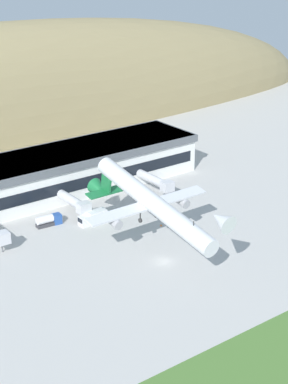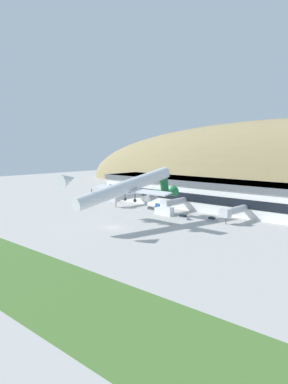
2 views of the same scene
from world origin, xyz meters
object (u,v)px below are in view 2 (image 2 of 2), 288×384
jetway_2 (233,211)px  fuel_truck (165,211)px  cargo_airplane (128,188)px  box_truck (155,206)px  jetway_0 (126,197)px  service_car_1 (212,220)px  terminal_building (200,191)px  service_car_0 (183,217)px  traffic_cone_0 (171,224)px  jetway_1 (173,202)px

jetway_2 → fuel_truck: bearing=-166.8°
cargo_airplane → box_truck: bearing=114.4°
jetway_0 → service_car_1: size_ratio=4.53×
terminal_building → cargo_airplane: size_ratio=1.92×
service_car_0 → traffic_cone_0: (3.12, -10.91, -0.38)m
fuel_truck → box_truck: (-10.22, 5.78, -0.11)m
jetway_0 → box_truck: (16.51, 0.88, -2.53)m
cargo_airplane → box_truck: cargo_airplane is taller
jetway_2 → service_car_0: 17.88m
jetway_1 → cargo_airplane: 30.37m
jetway_1 → jetway_2: (27.44, -0.69, 0.00)m
jetway_2 → service_car_1: size_ratio=3.92×
terminal_building → service_car_0: (11.16, -26.03, -6.21)m
jetway_0 → box_truck: bearing=3.1°
jetway_0 → service_car_1: 46.81m
jetway_0 → service_car_1: (46.62, -2.40, -3.36)m
jetway_2 → jetway_0: bearing=-178.7°
fuel_truck → jetway_2: bearing=13.2°
jetway_0 → service_car_0: bearing=-9.7°
jetway_1 → box_truck: bearing=-173.4°
jetway_2 → service_car_0: jetway_2 is taller
service_car_0 → box_truck: 21.64m
box_truck → terminal_building: bearing=63.9°
jetway_1 → fuel_truck: (1.42, -6.81, -2.42)m
traffic_cone_0 → service_car_0: bearing=106.0°
cargo_airplane → box_truck: size_ratio=7.34×
service_car_1 → terminal_building: bearing=133.4°
service_car_1 → jetway_2: bearing=30.6°
jetway_2 → cargo_airplane: 37.76m
jetway_0 → service_car_0: 37.58m
service_car_1 → traffic_cone_0: size_ratio=6.56×
service_car_0 → traffic_cone_0: size_ratio=7.42×
jetway_0 → fuel_truck: jetway_0 is taller
jetway_1 → service_car_0: jetway_1 is taller
fuel_truck → box_truck: 11.74m
jetway_0 → fuel_truck: size_ratio=2.18×
service_car_1 → traffic_cone_0: 16.26m
service_car_1 → traffic_cone_0: service_car_1 is taller
fuel_truck → cargo_airplane: bearing=-83.7°
service_car_0 → box_truck: bearing=160.5°
jetway_1 → service_car_0: (11.58, -8.24, -3.33)m
jetway_2 → traffic_cone_0: size_ratio=25.70×
service_car_0 → fuel_truck: fuel_truck is taller
terminal_building → service_car_1: size_ratio=26.18×
jetway_0 → jetway_1: 25.38m
jetway_2 → cargo_airplane: cargo_airplane is taller
terminal_building → service_car_1: 31.05m
jetway_2 → traffic_cone_0: bearing=-124.6°
terminal_building → box_truck: terminal_building is taller
cargo_airplane → service_car_0: (7.75, 20.59, -12.07)m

